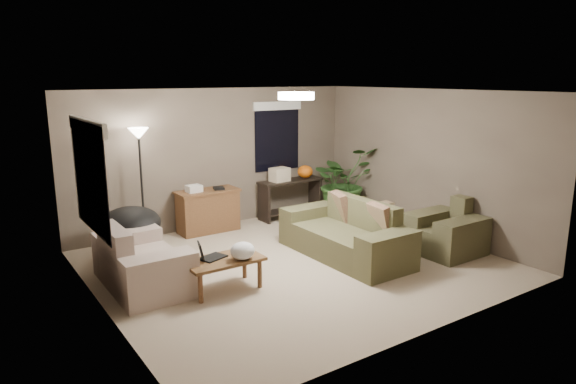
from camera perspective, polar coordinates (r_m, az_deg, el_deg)
room_shell at (r=7.29m, az=0.88°, el=1.24°), size 5.50×5.50×5.50m
main_sofa at (r=7.93m, az=6.52°, el=-5.02°), size 0.95×2.20×0.85m
throw_pillows at (r=7.99m, az=7.97°, el=-2.27°), size 0.36×1.39×0.47m
loveseat at (r=7.05m, az=-16.08°, el=-7.75°), size 0.90×1.60×0.85m
armchair at (r=8.41m, az=17.08°, el=-4.46°), size 0.95×1.00×0.85m
coffee_table at (r=6.70m, az=-7.18°, el=-7.87°), size 1.00×0.55×0.42m
laptop at (r=6.67m, az=-8.90°, el=-6.90°), size 0.42×0.32×0.24m
plastic_bag at (r=6.60m, az=-5.07°, el=-6.52°), size 0.39×0.37×0.23m
desk at (r=9.19m, az=-8.88°, el=-2.06°), size 1.10×0.50×0.75m
desk_papers at (r=9.02m, az=-9.84°, el=0.39°), size 0.70×0.29×0.12m
console_table at (r=9.96m, az=0.27°, el=-0.39°), size 1.30×0.40×0.75m
pumpkin at (r=10.07m, az=1.92°, el=2.28°), size 0.32×0.32×0.25m
cardboard_box at (r=9.73m, az=-0.94°, el=1.95°), size 0.36×0.28×0.26m
papasan_chair at (r=8.07m, az=-17.06°, el=-3.94°), size 0.98×0.98×0.80m
floor_lamp at (r=8.50m, az=-16.19°, el=4.77°), size 0.32×0.32×1.91m
ceiling_fixture at (r=7.15m, az=0.92°, el=10.63°), size 0.50×0.50×0.10m
houseplant at (r=10.14m, az=6.13°, el=0.35°), size 1.24×1.38×1.08m
cat_scratching_post at (r=9.42m, az=10.76°, el=-2.80°), size 0.32×0.32×0.50m
window_left at (r=6.37m, az=-21.32°, el=3.55°), size 0.05×1.56×1.33m
window_back at (r=9.97m, az=-1.20°, el=7.48°), size 1.06×0.05×1.33m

